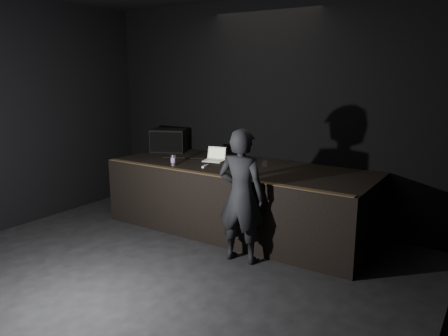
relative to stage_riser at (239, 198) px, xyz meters
name	(u,v)px	position (x,y,z in m)	size (l,w,h in m)	color
ground	(102,307)	(0.00, -2.73, -0.50)	(7.00, 7.00, 0.00)	black
room_walls	(89,111)	(0.00, -2.73, 1.52)	(6.10, 7.10, 3.52)	black
stage_riser	(239,198)	(0.00, 0.00, 0.00)	(4.00, 1.50, 1.00)	black
riser_lip	(212,175)	(0.00, -0.71, 0.51)	(3.92, 0.10, 0.01)	brown
stage_monitor	(169,140)	(-1.67, 0.36, 0.70)	(0.71, 0.63, 0.40)	black
cable	(189,158)	(-0.97, 0.04, 0.51)	(0.02, 0.02, 0.86)	black
laptop	(215,157)	(-0.53, 0.13, 0.55)	(0.35, 0.33, 0.21)	white
beer_can	(173,160)	(-0.84, -0.53, 0.58)	(0.07, 0.07, 0.16)	silver
plastic_cup	(264,164)	(0.36, 0.11, 0.55)	(0.08, 0.08, 0.10)	white
wii_remote	(205,166)	(-0.38, -0.35, 0.51)	(0.04, 0.15, 0.03)	white
person	(241,196)	(0.61, -0.95, 0.36)	(0.62, 0.41, 1.71)	black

